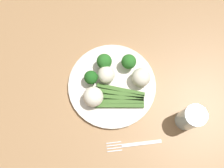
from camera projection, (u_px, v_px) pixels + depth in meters
ground_plane at (106, 115)px, 1.45m from camera, size 6.00×6.00×0.02m
dining_table at (102, 87)px, 0.84m from camera, size 1.40×0.98×0.72m
plate at (112, 85)px, 0.74m from camera, size 0.28×0.28×0.01m
asparagus_bundle at (120, 98)px, 0.71m from camera, size 0.08×0.16×0.01m
broccoli_back_right at (91, 77)px, 0.71m from camera, size 0.04×0.04×0.05m
broccoli_left at (104, 61)px, 0.72m from camera, size 0.05×0.05×0.06m
broccoli_right at (129, 62)px, 0.72m from camera, size 0.05×0.05×0.06m
cauliflower_near_fork at (93, 97)px, 0.69m from camera, size 0.06×0.06×0.06m
cauliflower_front at (141, 78)px, 0.71m from camera, size 0.06×0.06×0.06m
cauliflower_outer_edge at (106, 76)px, 0.71m from camera, size 0.05×0.05×0.05m
fork at (133, 144)px, 0.69m from camera, size 0.04×0.17×0.00m
water_glass at (190, 118)px, 0.66m from camera, size 0.06×0.06×0.11m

